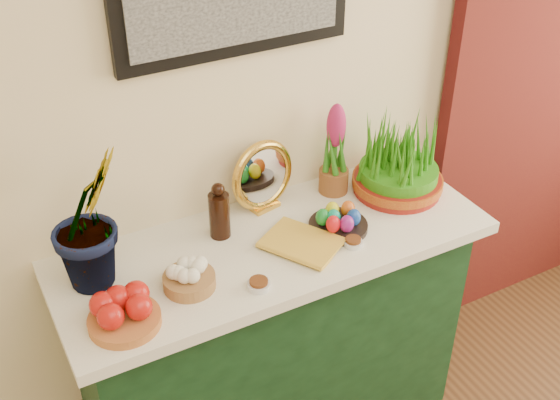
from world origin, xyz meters
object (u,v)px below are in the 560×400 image
object	(u,v)px
hyacinth_green	(86,199)
wheatgrass_sabzeh	(399,163)
book	(288,257)
mirror	(263,177)
sideboard	(273,344)

from	to	relation	value
hyacinth_green	wheatgrass_sabzeh	xyz separation A→B (m)	(1.05, -0.03, -0.17)
hyacinth_green	book	distance (m)	0.62
mirror	wheatgrass_sabzeh	size ratio (longest dim) A/B	0.80
sideboard	wheatgrass_sabzeh	bearing A→B (deg)	4.96
sideboard	wheatgrass_sabzeh	world-z (taller)	wheatgrass_sabzeh
sideboard	mirror	world-z (taller)	mirror
book	wheatgrass_sabzeh	size ratio (longest dim) A/B	0.73
mirror	book	distance (m)	0.33
sideboard	wheatgrass_sabzeh	distance (m)	0.78
mirror	book	world-z (taller)	mirror
hyacinth_green	wheatgrass_sabzeh	world-z (taller)	hyacinth_green
sideboard	book	distance (m)	0.50
hyacinth_green	book	size ratio (longest dim) A/B	2.45
hyacinth_green	mirror	xyz separation A→B (m)	(0.59, 0.11, -0.16)
sideboard	book	world-z (taller)	book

